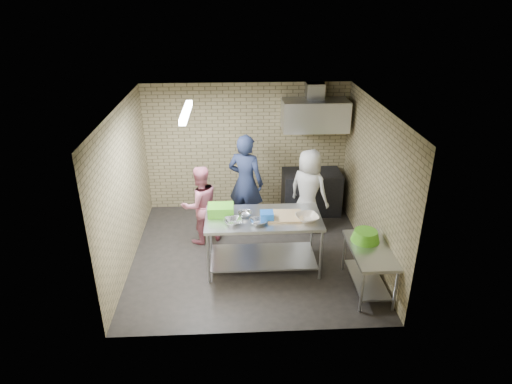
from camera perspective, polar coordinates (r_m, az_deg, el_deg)
floor at (r=8.12m, az=-0.64°, el=-7.99°), size 4.20×4.20×0.00m
ceiling at (r=7.03m, az=-0.74°, el=10.82°), size 4.20×4.20×0.00m
back_wall at (r=9.34m, az=-1.20°, el=5.75°), size 4.20×0.06×2.70m
front_wall at (r=5.71m, az=0.17°, el=-7.49°), size 4.20×0.06×2.70m
left_wall at (r=7.69m, az=-16.51°, el=0.36°), size 0.06×4.00×2.70m
right_wall at (r=7.84m, az=14.84°, el=1.04°), size 0.06×4.00×2.70m
prep_table at (r=7.56m, az=0.92°, el=-6.43°), size 1.92×0.96×0.96m
side_counter at (r=7.30m, az=14.21°, el=-9.56°), size 0.60×1.20×0.75m
stove at (r=9.49m, az=7.10°, el=0.01°), size 1.20×0.70×0.90m
range_hood at (r=8.97m, az=7.60°, el=9.75°), size 1.30×0.60×0.60m
hood_duct at (r=9.01m, az=7.59°, el=12.77°), size 0.35×0.30×0.30m
wall_shelf at (r=9.26m, az=9.18°, el=8.97°), size 0.80×0.20×0.04m
fluorescent_fixture at (r=7.08m, az=-8.98°, el=10.11°), size 0.10×1.25×0.08m
green_crate at (r=7.38m, az=-4.55°, el=-2.33°), size 0.43×0.32×0.17m
blue_tub at (r=7.21m, az=1.40°, el=-3.10°), size 0.21×0.21×0.14m
cutting_board at (r=7.33m, az=3.69°, el=-3.12°), size 0.59×0.45×0.03m
mixing_bowl_a at (r=7.12m, az=-2.97°, el=-3.82°), size 0.35×0.35×0.07m
mixing_bowl_b at (r=7.34m, az=-1.42°, el=-2.85°), size 0.27×0.27×0.07m
mixing_bowl_c at (r=7.11m, az=0.26°, el=-3.84°), size 0.32×0.32×0.07m
ceramic_bowl at (r=7.25m, az=6.57°, el=-3.31°), size 0.43×0.43×0.09m
green_basin at (r=7.25m, az=13.89°, el=-5.46°), size 0.46×0.46×0.17m
bottle_red at (r=9.18m, az=7.68°, el=9.64°), size 0.07×0.07×0.18m
bottle_green at (r=9.26m, az=10.14°, el=9.52°), size 0.06×0.06×0.15m
man_navy at (r=8.57m, az=-1.33°, el=1.20°), size 0.83×0.71×1.94m
woman_pink at (r=8.24m, az=-7.16°, el=-1.66°), size 0.91×0.83×1.51m
woman_white at (r=8.64m, az=6.77°, el=0.20°), size 0.96×0.92×1.65m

